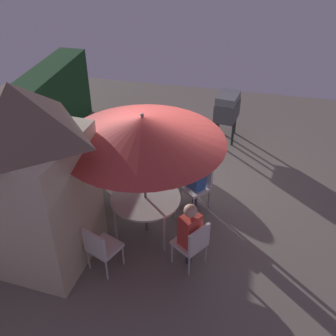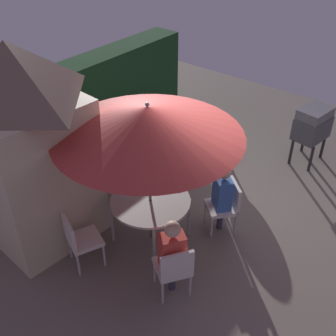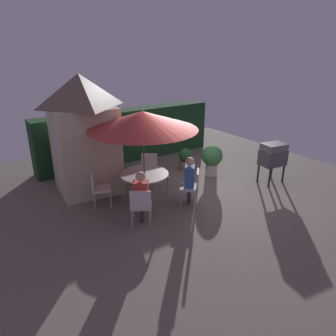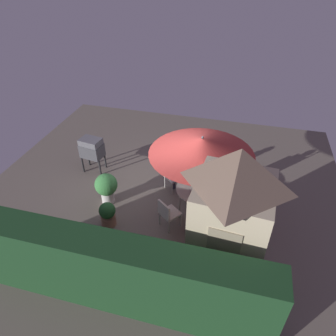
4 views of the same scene
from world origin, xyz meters
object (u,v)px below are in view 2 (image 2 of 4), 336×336
object	(u,v)px
bbq_grill	(313,125)
chair_near_shed	(174,268)
person_in_red	(172,249)
chair_toward_hedge	(137,174)
patio_table	(150,203)
patio_umbrella	(148,121)
person_in_blue	(222,191)
potted_plant_by_grill	(222,136)
garden_shed	(26,145)
potted_plant_by_shed	(177,139)
chair_far_side	(226,203)
chair_toward_house	(79,238)

from	to	relation	value
bbq_grill	chair_near_shed	world-z (taller)	bbq_grill
person_in_red	chair_toward_hedge	bearing A→B (deg)	54.55
patio_table	person_in_red	distance (m)	1.10
patio_umbrella	person_in_blue	distance (m)	1.79
patio_table	potted_plant_by_grill	world-z (taller)	potted_plant_by_grill
garden_shed	potted_plant_by_shed	world-z (taller)	garden_shed
garden_shed	patio_umbrella	distance (m)	1.90
chair_toward_hedge	potted_plant_by_shed	size ratio (longest dim) A/B	1.24
chair_toward_hedge	person_in_blue	bearing A→B (deg)	-82.11
chair_near_shed	potted_plant_by_shed	xyz separation A→B (m)	(2.89, 2.17, -0.14)
chair_far_side	potted_plant_by_shed	distance (m)	2.38
chair_toward_hedge	bbq_grill	bearing A→B (deg)	-31.93
patio_table	chair_toward_hedge	distance (m)	1.11
garden_shed	potted_plant_by_shed	size ratio (longest dim) A/B	4.37
potted_plant_by_grill	person_in_blue	world-z (taller)	person_in_blue
bbq_grill	chair_toward_hedge	size ratio (longest dim) A/B	1.33
chair_toward_hedge	patio_umbrella	bearing A→B (deg)	-126.96
chair_toward_hedge	patio_table	bearing A→B (deg)	-126.96
garden_shed	chair_near_shed	xyz separation A→B (m)	(0.28, -2.55, -1.10)
person_in_red	chair_toward_house	bearing A→B (deg)	109.14
chair_toward_hedge	chair_toward_house	size ratio (longest dim) A/B	1.00
garden_shed	potted_plant_by_grill	world-z (taller)	garden_shed
potted_plant_by_shed	garden_shed	bearing A→B (deg)	173.19
bbq_grill	chair_toward_hedge	bearing A→B (deg)	148.07
bbq_grill	chair_toward_house	size ratio (longest dim) A/B	1.33
person_in_blue	chair_toward_hedge	bearing A→B (deg)	97.89
chair_toward_house	person_in_blue	world-z (taller)	person_in_blue
chair_near_shed	chair_far_side	size ratio (longest dim) A/B	1.00
chair_near_shed	chair_toward_hedge	distance (m)	2.27
chair_far_side	person_in_red	xyz separation A→B (m)	(-1.56, -0.10, 0.26)
patio_umbrella	bbq_grill	xyz separation A→B (m)	(3.73, -1.04, -1.30)
chair_far_side	chair_toward_house	xyz separation A→B (m)	(-2.03, 1.26, 0.00)
patio_table	chair_toward_hedge	bearing A→B (deg)	53.04
patio_table	bbq_grill	world-z (taller)	bbq_grill
patio_umbrella	bbq_grill	bearing A→B (deg)	-15.61
patio_table	patio_umbrella	world-z (taller)	patio_umbrella
chair_near_shed	chair_toward_house	size ratio (longest dim) A/B	1.00
patio_umbrella	chair_near_shed	world-z (taller)	patio_umbrella
potted_plant_by_grill	garden_shed	bearing A→B (deg)	161.12
garden_shed	bbq_grill	size ratio (longest dim) A/B	2.65
patio_umbrella	chair_toward_house	bearing A→B (deg)	157.17
chair_near_shed	potted_plant_by_shed	bearing A→B (deg)	36.87
chair_toward_hedge	person_in_blue	distance (m)	1.66
person_in_red	chair_near_shed	bearing A→B (deg)	-123.94
patio_table	chair_near_shed	world-z (taller)	chair_near_shed
patio_table	person_in_blue	xyz separation A→B (m)	(0.88, -0.75, 0.07)
chair_near_shed	potted_plant_by_grill	size ratio (longest dim) A/B	0.92
patio_umbrella	potted_plant_by_grill	xyz separation A→B (m)	(2.62, 0.35, -1.57)
patio_umbrella	person_in_red	bearing A→B (deg)	-123.94
chair_far_side	potted_plant_by_grill	size ratio (longest dim) A/B	0.92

